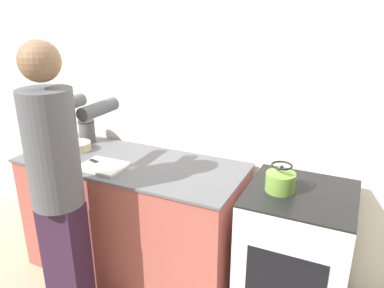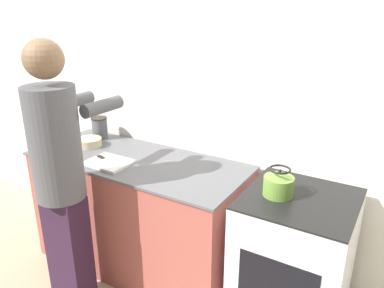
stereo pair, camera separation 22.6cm
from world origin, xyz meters
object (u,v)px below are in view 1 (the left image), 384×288
object	(u,v)px
oven	(294,259)
canister_jar	(87,131)
person	(57,179)
bowl_prep	(78,146)
cutting_board	(103,166)
kettle	(281,180)
knife	(100,163)

from	to	relation	value
oven	canister_jar	world-z (taller)	canister_jar
person	bowl_prep	size ratio (longest dim) A/B	9.38
canister_jar	bowl_prep	bearing A→B (deg)	-72.44
cutting_board	canister_jar	world-z (taller)	canister_jar
cutting_board	kettle	size ratio (longest dim) A/B	1.77
oven	cutting_board	world-z (taller)	oven
kettle	cutting_board	bearing A→B (deg)	-174.71
kettle	oven	bearing A→B (deg)	16.03
person	kettle	world-z (taller)	person
knife	bowl_prep	distance (m)	0.39
knife	kettle	distance (m)	1.22
person	knife	size ratio (longest dim) A/B	8.03
oven	cutting_board	distance (m)	1.38
knife	canister_jar	xyz separation A→B (m)	(-0.40, 0.36, 0.07)
person	bowl_prep	bearing A→B (deg)	121.47
oven	kettle	size ratio (longest dim) A/B	5.46
person	kettle	size ratio (longest dim) A/B	10.43
person	knife	xyz separation A→B (m)	(-0.01, 0.40, -0.06)
oven	bowl_prep	size ratio (longest dim) A/B	4.91
person	cutting_board	world-z (taller)	person
person	cutting_board	xyz separation A→B (m)	(0.02, 0.40, -0.07)
canister_jar	cutting_board	bearing A→B (deg)	-40.17
person	kettle	xyz separation A→B (m)	(1.20, 0.51, 0.02)
bowl_prep	canister_jar	size ratio (longest dim) A/B	1.05
oven	canister_jar	bearing A→B (deg)	172.74
oven	kettle	xyz separation A→B (m)	(-0.12, -0.03, 0.54)
oven	kettle	bearing A→B (deg)	-163.97
kettle	bowl_prep	world-z (taller)	kettle
knife	bowl_prep	world-z (taller)	bowl_prep
cutting_board	knife	bearing A→B (deg)	170.38
kettle	canister_jar	bearing A→B (deg)	171.01
bowl_prep	canister_jar	xyz separation A→B (m)	(-0.06, 0.18, 0.06)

